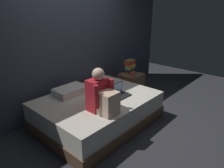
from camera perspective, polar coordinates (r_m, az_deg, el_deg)
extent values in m
plane|color=#2D2D33|center=(3.75, 1.68, -10.95)|extent=(8.00, 8.00, 0.00)
cube|color=#383D4C|center=(4.11, -11.27, 11.71)|extent=(5.60, 0.10, 2.70)
cube|color=brown|center=(3.75, -3.86, -9.22)|extent=(2.00, 1.50, 0.20)
cube|color=beige|center=(3.63, -3.95, -5.79)|extent=(1.96, 1.46, 0.30)
cube|color=brown|center=(4.71, 5.32, -0.41)|extent=(0.44, 0.44, 0.55)
sphere|color=gray|center=(4.55, 7.59, 0.35)|extent=(0.04, 0.04, 0.04)
cube|color=#B21E28|center=(3.07, -4.06, -2.93)|extent=(0.30, 0.20, 0.48)
sphere|color=beige|center=(2.93, -3.81, 2.74)|extent=(0.18, 0.18, 0.18)
cube|color=beige|center=(2.96, -1.04, -5.32)|extent=(0.26, 0.24, 0.34)
cylinder|color=#B21E28|center=(2.85, -4.43, -3.55)|extent=(0.07, 0.07, 0.34)
cylinder|color=#B21E28|center=(3.06, -0.11, -1.71)|extent=(0.07, 0.07, 0.34)
cube|color=black|center=(3.59, 2.57, -3.26)|extent=(0.32, 0.22, 0.02)
cube|color=black|center=(3.61, 1.18, -1.17)|extent=(0.32, 0.01, 0.20)
cube|color=#8CB2EA|center=(3.61, 1.28, -1.20)|extent=(0.29, 0.00, 0.18)
cube|color=silver|center=(3.72, -11.37, -1.81)|extent=(0.56, 0.36, 0.13)
cube|color=brown|center=(4.63, 4.89, 3.10)|extent=(0.20, 0.12, 0.04)
cube|color=brown|center=(4.63, 4.99, 3.54)|extent=(0.17, 0.16, 0.03)
cube|color=black|center=(4.61, 4.77, 3.88)|extent=(0.18, 0.13, 0.03)
cube|color=teal|center=(4.61, 4.93, 4.32)|extent=(0.20, 0.13, 0.03)
cube|color=gold|center=(4.60, 5.05, 4.74)|extent=(0.20, 0.13, 0.04)
cube|color=gold|center=(4.59, 5.10, 5.17)|extent=(0.20, 0.16, 0.04)
cube|color=#9E2D28|center=(4.58, 4.83, 5.66)|extent=(0.22, 0.16, 0.04)
cube|color=#9E2D28|center=(4.59, 4.93, 6.11)|extent=(0.21, 0.16, 0.03)
cube|color=brown|center=(4.57, 5.00, 6.44)|extent=(0.22, 0.15, 0.03)
cylinder|color=#933833|center=(4.43, 5.69, 2.63)|extent=(0.08, 0.08, 0.09)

